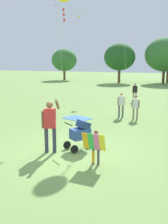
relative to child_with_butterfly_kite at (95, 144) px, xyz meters
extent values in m
plane|color=#75994C|center=(-1.22, 0.77, -0.64)|extent=(120.00, 120.00, 0.00)
cylinder|color=brown|center=(-16.43, 30.34, 0.12)|extent=(0.36, 0.36, 1.52)
ellipsoid|color=#387033|center=(-16.43, 30.34, 2.52)|extent=(4.08, 3.68, 3.47)
cylinder|color=brown|center=(-6.90, 28.43, 0.26)|extent=(0.36, 0.36, 1.81)
ellipsoid|color=#235623|center=(-6.90, 28.43, 2.89)|extent=(4.31, 3.88, 3.66)
cylinder|color=brown|center=(-1.10, 29.95, 0.22)|extent=(0.36, 0.36, 1.73)
ellipsoid|color=#387033|center=(-1.10, 29.95, 3.20)|extent=(5.29, 4.76, 4.49)
cylinder|color=brown|center=(-0.69, 31.64, 0.32)|extent=(0.36, 0.36, 1.93)
cylinder|color=#4C4C51|center=(0.08, 0.04, -0.38)|extent=(0.08, 0.08, 0.51)
cylinder|color=#4C4C51|center=(-0.08, 0.04, -0.38)|extent=(0.08, 0.08, 0.51)
cube|color=black|center=(0.00, 0.04, 0.07)|extent=(0.23, 0.14, 0.39)
cylinder|color=brown|center=(0.14, 0.04, 0.04)|extent=(0.06, 0.06, 0.34)
cylinder|color=brown|center=(-0.14, 0.04, 0.04)|extent=(0.06, 0.06, 0.34)
sphere|color=brown|center=(0.00, 0.04, 0.34)|extent=(0.13, 0.13, 0.13)
cube|color=yellow|center=(0.25, -0.15, 0.11)|extent=(0.17, 0.18, 0.51)
cube|color=pink|center=(0.08, -0.14, 0.11)|extent=(0.17, 0.18, 0.51)
cube|color=green|center=(-0.09, -0.14, 0.11)|extent=(0.17, 0.18, 0.51)
cube|color=#F4A319|center=(-0.26, -0.14, 0.11)|extent=(0.17, 0.18, 0.51)
cube|color=#F4A319|center=(0.00, -0.16, -0.34)|extent=(0.08, 0.01, 0.36)
cylinder|color=#33384C|center=(-1.87, 0.36, -0.21)|extent=(0.12, 0.12, 0.85)
cylinder|color=#33384C|center=(-1.62, 0.45, -0.21)|extent=(0.12, 0.12, 0.85)
cube|color=red|center=(-1.74, 0.41, 0.53)|extent=(0.43, 0.34, 0.64)
cylinder|color=brown|center=(-1.96, 0.33, 0.49)|extent=(0.09, 0.09, 0.57)
cylinder|color=brown|center=(-1.57, 0.62, 0.97)|extent=(0.26, 0.52, 0.40)
sphere|color=brown|center=(-1.74, 0.41, 0.98)|extent=(0.22, 0.22, 0.22)
cylinder|color=black|center=(-0.71, 1.43, -0.50)|extent=(0.20, 0.25, 0.28)
cylinder|color=black|center=(-1.39, 0.93, -0.50)|extent=(0.20, 0.25, 0.28)
cylinder|color=black|center=(-0.97, 0.63, -0.50)|extent=(0.20, 0.25, 0.28)
cube|color=#2D4C93|center=(-0.96, 1.09, -0.08)|extent=(0.73, 0.78, 0.36)
cube|color=navy|center=(-0.88, 1.20, 0.22)|extent=(0.58, 0.58, 0.35)
cylinder|color=black|center=(-1.23, 0.72, 0.32)|extent=(0.41, 0.31, 0.04)
cube|color=red|center=(-3.13, 4.22, 4.64)|extent=(0.09, 0.05, 0.14)
cube|color=red|center=(-3.10, 4.20, 4.42)|extent=(0.08, 0.04, 0.14)
cube|color=red|center=(-3.11, 4.25, 4.20)|extent=(0.08, 0.05, 0.14)
cylinder|color=silver|center=(-2.32, 2.39, 2.21)|extent=(1.66, 3.67, 5.70)
cylinder|color=silver|center=(-1.25, 8.28, 3.08)|extent=(0.10, 2.81, 7.45)
cylinder|color=silver|center=(-2.30, 5.56, 3.40)|extent=(1.92, 3.57, 8.08)
cube|color=yellow|center=(-10.85, 23.70, 7.78)|extent=(0.42, 0.43, 0.39)
cube|color=pink|center=(-16.64, 28.27, 10.34)|extent=(0.37, 0.33, 0.42)
cylinder|color=#7F705B|center=(-0.23, 6.40, -0.33)|extent=(0.09, 0.09, 0.63)
cylinder|color=#7F705B|center=(-0.03, 6.41, -0.33)|extent=(0.09, 0.09, 0.63)
cube|color=silver|center=(-0.13, 6.40, 0.23)|extent=(0.28, 0.19, 0.47)
cylinder|color=#A37556|center=(-0.30, 6.39, 0.19)|extent=(0.07, 0.07, 0.42)
cylinder|color=#A37556|center=(0.04, 6.41, 0.19)|extent=(0.07, 0.07, 0.42)
sphere|color=#A37556|center=(-0.13, 6.40, 0.56)|extent=(0.16, 0.16, 0.16)
cylinder|color=#7F705B|center=(-1.49, 12.40, -0.30)|extent=(0.10, 0.10, 0.68)
cylinder|color=#7F705B|center=(-1.34, 12.54, -0.30)|extent=(0.10, 0.10, 0.68)
cube|color=black|center=(-1.42, 12.47, 0.29)|extent=(0.34, 0.33, 0.51)
cylinder|color=#A37556|center=(-1.55, 12.34, 0.25)|extent=(0.07, 0.07, 0.45)
cylinder|color=#A37556|center=(-1.28, 12.59, 0.25)|extent=(0.07, 0.07, 0.45)
sphere|color=#A37556|center=(-1.42, 12.47, 0.65)|extent=(0.17, 0.17, 0.17)
cylinder|color=#4C4C51|center=(-1.06, 6.62, -0.31)|extent=(0.10, 0.10, 0.66)
cylinder|color=#4C4C51|center=(-0.88, 6.73, -0.31)|extent=(0.10, 0.10, 0.66)
cube|color=silver|center=(-0.97, 6.68, 0.27)|extent=(0.34, 0.31, 0.50)
cylinder|color=tan|center=(-1.12, 6.58, 0.23)|extent=(0.07, 0.07, 0.44)
cylinder|color=tan|center=(-0.82, 6.78, 0.23)|extent=(0.07, 0.07, 0.44)
sphere|color=tan|center=(-0.97, 6.68, 0.62)|extent=(0.17, 0.17, 0.17)
cube|color=#3366B2|center=(-3.04, 5.47, -0.63)|extent=(1.65, 1.48, 0.02)
camera|label=1|loc=(2.43, -6.69, 2.37)|focal=41.03mm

